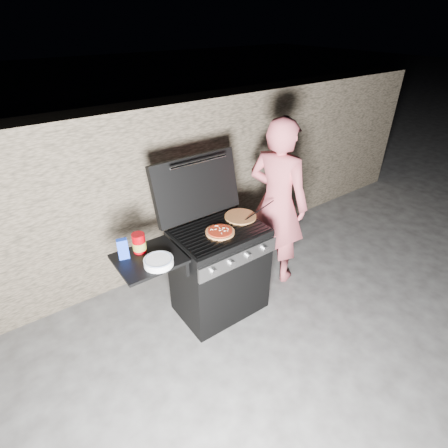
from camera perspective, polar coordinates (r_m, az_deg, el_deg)
ground at (r=3.60m, az=-0.66°, el=-13.28°), size 50.00×50.00×0.00m
stone_wall at (r=3.84m, az=-9.85°, el=5.74°), size 8.00×0.35×1.80m
gas_grill at (r=3.20m, az=-4.43°, el=-9.25°), size 1.34×0.79×0.91m
pizza_topped at (r=2.98m, az=-0.65°, el=-1.24°), size 0.32×0.32×0.03m
pizza_plain at (r=3.22m, az=2.70°, el=1.23°), size 0.33×0.33×0.02m
sauce_jar at (r=2.82m, az=-13.72°, el=-3.00°), size 0.13×0.13×0.16m
blue_carton at (r=2.77m, az=-16.16°, el=-3.93°), size 0.09×0.06×0.17m
plate_stack at (r=2.67m, az=-10.63°, el=-6.09°), size 0.23×0.23×0.05m
person at (r=3.57m, az=8.66°, el=3.38°), size 0.61×0.74×1.75m
tongs at (r=3.26m, az=5.82°, el=2.17°), size 0.38×0.05×0.08m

